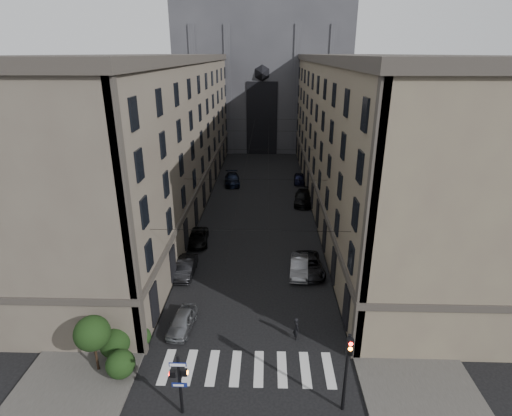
# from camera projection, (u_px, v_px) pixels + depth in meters

# --- Properties ---
(sidewalk_left) EXTENTS (7.00, 80.00, 0.15)m
(sidewalk_left) POSITION_uv_depth(u_px,v_px,m) (182.00, 200.00, 54.91)
(sidewalk_left) COLOR #383533
(sidewalk_left) RESTS_ON ground
(sidewalk_right) EXTENTS (7.00, 80.00, 0.15)m
(sidewalk_right) POSITION_uv_depth(u_px,v_px,m) (335.00, 202.00, 54.34)
(sidewalk_right) COLOR #383533
(sidewalk_right) RESTS_ON ground
(zebra_crossing) EXTENTS (11.00, 3.20, 0.01)m
(zebra_crossing) POSITION_uv_depth(u_px,v_px,m) (247.00, 368.00, 25.77)
(zebra_crossing) COLOR beige
(zebra_crossing) RESTS_ON ground
(building_left) EXTENTS (13.60, 60.60, 18.85)m
(building_left) POSITION_uv_depth(u_px,v_px,m) (155.00, 133.00, 51.63)
(building_left) COLOR brown
(building_left) RESTS_ON ground
(building_right) EXTENTS (13.60, 60.60, 18.85)m
(building_right) POSITION_uv_depth(u_px,v_px,m) (364.00, 134.00, 50.91)
(building_right) COLOR brown
(building_right) RESTS_ON ground
(gothic_tower) EXTENTS (35.00, 23.00, 58.00)m
(gothic_tower) POSITION_uv_depth(u_px,v_px,m) (263.00, 59.00, 84.50)
(gothic_tower) COLOR #2D2D33
(gothic_tower) RESTS_ON ground
(pedestrian_signal_left) EXTENTS (1.02, 0.38, 4.00)m
(pedestrian_signal_left) POSITION_uv_depth(u_px,v_px,m) (179.00, 381.00, 21.77)
(pedestrian_signal_left) COLOR black
(pedestrian_signal_left) RESTS_ON ground
(traffic_light_right) EXTENTS (0.34, 0.50, 5.20)m
(traffic_light_right) POSITION_uv_depth(u_px,v_px,m) (347.00, 365.00, 21.56)
(traffic_light_right) COLOR black
(traffic_light_right) RESTS_ON ground
(shrub_cluster) EXTENTS (3.90, 4.40, 3.90)m
(shrub_cluster) POSITION_uv_depth(u_px,v_px,m) (110.00, 343.00, 25.36)
(shrub_cluster) COLOR black
(shrub_cluster) RESTS_ON sidewalk_left
(tram_wires) EXTENTS (14.00, 60.00, 0.43)m
(tram_wires) POSITION_uv_depth(u_px,v_px,m) (258.00, 150.00, 51.69)
(tram_wires) COLOR black
(tram_wires) RESTS_ON ground
(car_left_near) EXTENTS (1.98, 4.02, 1.32)m
(car_left_near) POSITION_uv_depth(u_px,v_px,m) (182.00, 321.00, 29.22)
(car_left_near) COLOR slate
(car_left_near) RESTS_ON ground
(car_left_midnear) EXTENTS (1.58, 4.43, 1.46)m
(car_left_midnear) POSITION_uv_depth(u_px,v_px,m) (186.00, 267.00, 36.44)
(car_left_midnear) COLOR black
(car_left_midnear) RESTS_ON ground
(car_left_midfar) EXTENTS (2.57, 4.84, 1.30)m
(car_left_midfar) POSITION_uv_depth(u_px,v_px,m) (198.00, 237.00, 42.58)
(car_left_midfar) COLOR black
(car_left_midfar) RESTS_ON ground
(car_left_far) EXTENTS (2.82, 5.64, 1.57)m
(car_left_far) POSITION_uv_depth(u_px,v_px,m) (232.00, 179.00, 61.68)
(car_left_far) COLOR black
(car_left_far) RESTS_ON ground
(car_right_near) EXTENTS (1.98, 4.65, 1.49)m
(car_right_near) POSITION_uv_depth(u_px,v_px,m) (299.00, 266.00, 36.62)
(car_right_near) COLOR slate
(car_right_near) RESTS_ON ground
(car_right_midnear) EXTENTS (2.69, 5.27, 1.43)m
(car_right_midnear) POSITION_uv_depth(u_px,v_px,m) (310.00, 265.00, 36.90)
(car_right_midnear) COLOR black
(car_right_midnear) RESTS_ON ground
(car_right_midfar) EXTENTS (2.95, 5.82, 1.62)m
(car_right_midfar) POSITION_uv_depth(u_px,v_px,m) (303.00, 198.00, 53.76)
(car_right_midfar) COLOR black
(car_right_midfar) RESTS_ON ground
(car_right_far) EXTENTS (1.92, 4.29, 1.43)m
(car_right_far) POSITION_uv_depth(u_px,v_px,m) (299.00, 179.00, 62.29)
(car_right_far) COLOR black
(car_right_far) RESTS_ON ground
(pedestrian) EXTENTS (0.61, 0.74, 1.73)m
(pedestrian) POSITION_uv_depth(u_px,v_px,m) (296.00, 328.00, 28.17)
(pedestrian) COLOR black
(pedestrian) RESTS_ON ground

